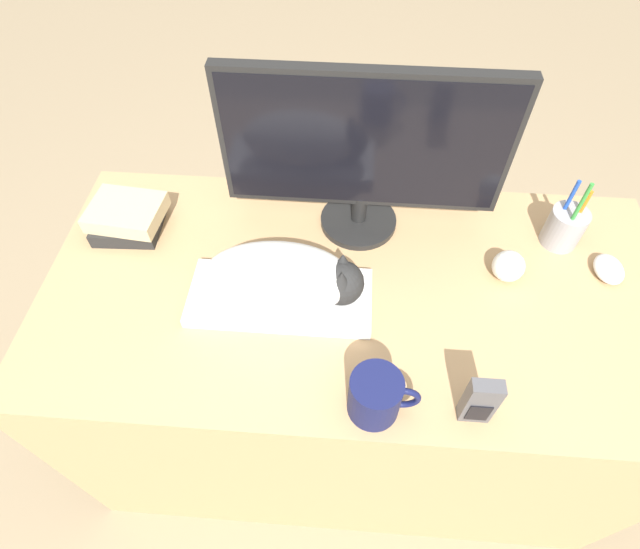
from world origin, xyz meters
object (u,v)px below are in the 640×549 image
(book_stack, at_px, (127,217))
(baseball, at_px, (508,266))
(phone, at_px, (480,401))
(keyboard, at_px, (280,297))
(computer_mouse, at_px, (609,269))
(coffee_mug, at_px, (376,396))
(monitor, at_px, (365,149))
(pen_cup, at_px, (565,227))
(cat, at_px, (286,278))

(book_stack, bearing_deg, baseball, -5.22)
(phone, bearing_deg, keyboard, 149.19)
(baseball, relative_size, phone, 0.57)
(baseball, bearing_deg, computer_mouse, 5.90)
(computer_mouse, xyz_separation_m, baseball, (-0.23, -0.02, 0.02))
(coffee_mug, bearing_deg, phone, -0.37)
(monitor, distance_m, coffee_mug, 0.51)
(pen_cup, xyz_separation_m, baseball, (-0.14, -0.12, -0.01))
(phone, bearing_deg, computer_mouse, 46.73)
(phone, relative_size, book_stack, 0.70)
(monitor, bearing_deg, keyboard, -123.45)
(computer_mouse, xyz_separation_m, pen_cup, (-0.09, 0.09, 0.03))
(monitor, bearing_deg, book_stack, -174.03)
(computer_mouse, distance_m, baseball, 0.24)
(book_stack, bearing_deg, phone, -28.29)
(coffee_mug, bearing_deg, cat, 129.41)
(baseball, bearing_deg, book_stack, 174.78)
(computer_mouse, xyz_separation_m, book_stack, (-1.13, 0.06, 0.02))
(pen_cup, height_order, book_stack, pen_cup)
(phone, bearing_deg, baseball, 72.16)
(cat, distance_m, monitor, 0.32)
(keyboard, distance_m, monitor, 0.37)
(monitor, height_order, coffee_mug, monitor)
(pen_cup, bearing_deg, phone, -118.92)
(cat, xyz_separation_m, phone, (0.37, -0.23, -0.02))
(keyboard, bearing_deg, pen_cup, 19.28)
(keyboard, bearing_deg, baseball, 12.10)
(baseball, bearing_deg, cat, -167.49)
(cat, bearing_deg, phone, -31.92)
(coffee_mug, bearing_deg, pen_cup, 46.30)
(cat, relative_size, monitor, 0.54)
(phone, bearing_deg, monitor, 115.35)
(cat, relative_size, book_stack, 1.86)
(monitor, xyz_separation_m, pen_cup, (0.48, -0.02, -0.18))
(cat, relative_size, computer_mouse, 3.84)
(coffee_mug, bearing_deg, keyboard, 131.78)
(keyboard, distance_m, book_stack, 0.44)
(monitor, bearing_deg, computer_mouse, -11.47)
(phone, height_order, book_stack, phone)
(coffee_mug, height_order, phone, phone)
(cat, height_order, pen_cup, pen_cup)
(pen_cup, distance_m, baseball, 0.19)
(phone, xyz_separation_m, book_stack, (-0.79, 0.42, -0.02))
(computer_mouse, relative_size, pen_cup, 0.44)
(monitor, xyz_separation_m, baseball, (0.34, -0.14, -0.19))
(computer_mouse, bearing_deg, cat, -169.62)
(computer_mouse, height_order, baseball, baseball)
(keyboard, height_order, pen_cup, pen_cup)
(computer_mouse, bearing_deg, pen_cup, 133.78)
(pen_cup, bearing_deg, monitor, 177.38)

